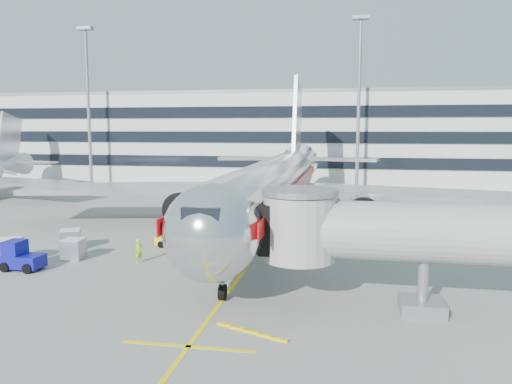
% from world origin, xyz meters
% --- Properties ---
extents(ground, '(180.00, 180.00, 0.00)m').
position_xyz_m(ground, '(0.00, 0.00, 0.00)').
color(ground, gray).
rests_on(ground, ground).
extents(lead_in_line, '(0.25, 70.00, 0.01)m').
position_xyz_m(lead_in_line, '(0.00, 10.00, 0.01)').
color(lead_in_line, yellow).
rests_on(lead_in_line, ground).
extents(stop_bar, '(6.00, 0.25, 0.01)m').
position_xyz_m(stop_bar, '(0.00, -14.00, 0.01)').
color(stop_bar, yellow).
rests_on(stop_bar, ground).
extents(main_jet, '(50.95, 48.70, 16.06)m').
position_xyz_m(main_jet, '(0.00, 11.72, 4.23)').
color(main_jet, silver).
rests_on(main_jet, ground).
extents(jet_bridge, '(17.80, 4.50, 7.00)m').
position_xyz_m(jet_bridge, '(12.18, -8.00, 3.87)').
color(jet_bridge, silver).
rests_on(jet_bridge, ground).
extents(terminal, '(150.00, 24.25, 15.60)m').
position_xyz_m(terminal, '(0.00, 57.95, 7.80)').
color(terminal, silver).
rests_on(terminal, ground).
extents(light_mast_west, '(2.40, 1.20, 25.45)m').
position_xyz_m(light_mast_west, '(-35.00, 42.00, 14.88)').
color(light_mast_west, gray).
rests_on(light_mast_west, ground).
extents(light_mast_centre, '(2.40, 1.20, 25.45)m').
position_xyz_m(light_mast_centre, '(8.00, 42.00, 14.88)').
color(light_mast_centre, gray).
rests_on(light_mast_centre, ground).
extents(belt_loader, '(4.37, 1.81, 2.07)m').
position_xyz_m(belt_loader, '(-6.23, 3.45, 0.59)').
color(belt_loader, yellow).
rests_on(belt_loader, ground).
extents(baggage_tug, '(2.67, 1.75, 1.97)m').
position_xyz_m(baggage_tug, '(-14.73, -4.65, 0.86)').
color(baggage_tug, '#0C0F8B').
rests_on(baggage_tug, ground).
extents(cargo_container_left, '(1.96, 1.96, 1.69)m').
position_xyz_m(cargo_container_left, '(-16.78, -3.04, 0.85)').
color(cargo_container_left, '#A9ACB0').
rests_on(cargo_container_left, ground).
extents(cargo_container_right, '(1.93, 1.93, 1.54)m').
position_xyz_m(cargo_container_right, '(-14.58, 1.25, 0.78)').
color(cargo_container_right, '#A9ACB0').
rests_on(cargo_container_right, ground).
extents(cargo_container_front, '(1.49, 1.49, 1.48)m').
position_xyz_m(cargo_container_front, '(-12.72, -1.51, 0.75)').
color(cargo_container_front, '#A9ACB0').
rests_on(cargo_container_front, ground).
extents(ramp_worker, '(0.66, 0.73, 1.67)m').
position_xyz_m(ramp_worker, '(-7.67, -1.58, 0.84)').
color(ramp_worker, '#ABF419').
rests_on(ramp_worker, ground).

